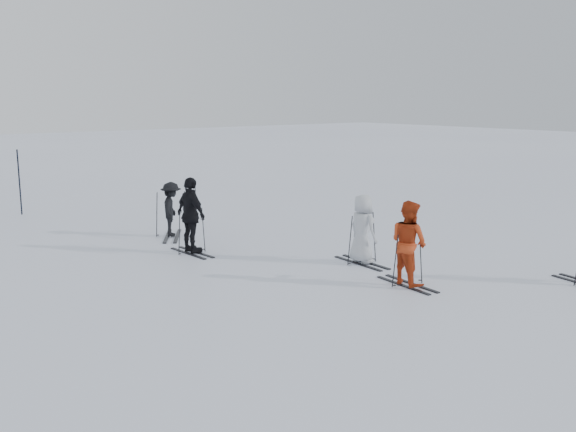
# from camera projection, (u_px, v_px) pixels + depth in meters

# --- Properties ---
(ground) EXTENTS (120.00, 120.00, 0.00)m
(ground) POSITION_uv_depth(u_px,v_px,m) (314.00, 264.00, 15.18)
(ground) COLOR silver
(ground) RESTS_ON ground
(skier_red) EXTENTS (0.74, 0.91, 1.77)m
(skier_red) POSITION_uv_depth(u_px,v_px,m) (409.00, 244.00, 13.30)
(skier_red) COLOR #B03513
(skier_red) RESTS_ON ground
(skier_grey) EXTENTS (0.56, 0.82, 1.62)m
(skier_grey) POSITION_uv_depth(u_px,v_px,m) (362.00, 230.00, 15.07)
(skier_grey) COLOR #B1B6BB
(skier_grey) RESTS_ON ground
(skier_uphill_left) EXTENTS (0.53, 1.14, 1.90)m
(skier_uphill_left) POSITION_uv_depth(u_px,v_px,m) (191.00, 216.00, 16.01)
(skier_uphill_left) COLOR black
(skier_uphill_left) RESTS_ON ground
(skier_uphill_far) EXTENTS (1.00, 1.13, 1.52)m
(skier_uphill_far) POSITION_uv_depth(u_px,v_px,m) (171.00, 210.00, 17.96)
(skier_uphill_far) COLOR black
(skier_uphill_far) RESTS_ON ground
(skis_red) EXTENTS (1.68, 0.99, 1.17)m
(skis_red) POSITION_uv_depth(u_px,v_px,m) (408.00, 258.00, 13.35)
(skis_red) COLOR black
(skis_red) RESTS_ON ground
(skis_grey) EXTENTS (1.73, 0.98, 1.23)m
(skis_grey) POSITION_uv_depth(u_px,v_px,m) (362.00, 238.00, 15.10)
(skis_grey) COLOR black
(skis_grey) RESTS_ON ground
(skis_uphill_left) EXTENTS (1.64, 0.94, 1.16)m
(skis_uphill_left) POSITION_uv_depth(u_px,v_px,m) (192.00, 231.00, 16.08)
(skis_uphill_left) COLOR black
(skis_uphill_left) RESTS_ON ground
(skis_uphill_far) EXTENTS (2.06, 1.79, 1.33)m
(skis_uphill_far) POSITION_uv_depth(u_px,v_px,m) (172.00, 214.00, 17.97)
(skis_uphill_far) COLOR black
(skis_uphill_far) RESTS_ON ground
(piste_marker) EXTENTS (0.05, 0.05, 2.18)m
(piste_marker) POSITION_uv_depth(u_px,v_px,m) (19.00, 182.00, 21.30)
(piste_marker) COLOR black
(piste_marker) RESTS_ON ground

